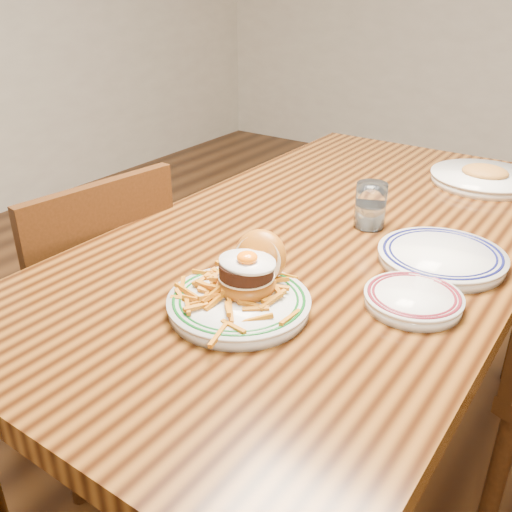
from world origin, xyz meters
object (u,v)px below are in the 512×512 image
Objects in this scene: side_plate at (413,298)px; main_plate at (243,290)px; chair_left at (91,316)px; table at (330,265)px.

main_plate is at bearing -152.15° from side_plate.
chair_left is at bearing 160.05° from main_plate.
main_plate reaches higher than table.
chair_left is at bearing -153.19° from table.
chair_left is 3.22× the size of main_plate.
side_plate reaches higher than table.
main_plate is (0.58, -0.10, 0.32)m from chair_left.
table is 5.97× the size of main_plate.
chair_left is (-0.56, -0.28, -0.20)m from table.
chair_left is 0.67m from main_plate.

